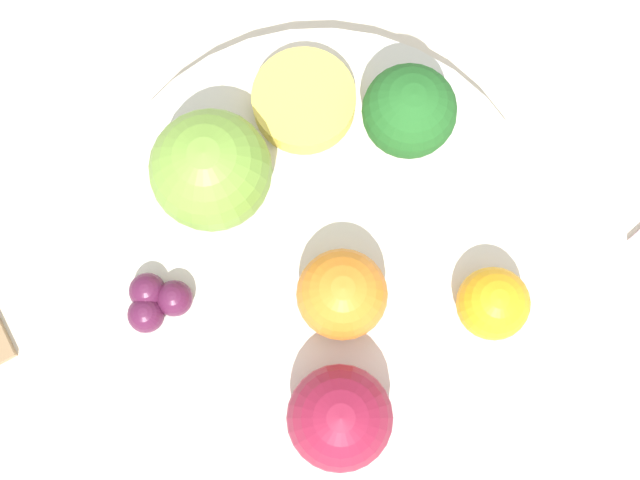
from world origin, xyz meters
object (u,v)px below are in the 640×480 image
object	(u,v)px
apple_green	(211,170)
small_cup	(304,101)
broccoli	(409,112)
orange_back	(493,303)
apple_red	(340,418)
grape_cluster	(156,301)
bowl	(320,248)
orange_front	(342,294)

from	to	relation	value
apple_green	small_cup	distance (m)	0.07
broccoli	orange_back	size ratio (longest dim) A/B	1.70
apple_red	grape_cluster	xyz separation A→B (m)	(0.10, 0.05, -0.02)
grape_cluster	apple_red	bearing A→B (deg)	-152.25
bowl	small_cup	xyz separation A→B (m)	(0.07, -0.03, 0.02)
broccoli	small_cup	world-z (taller)	broccoli
broccoli	small_cup	size ratio (longest dim) A/B	1.14
grape_cluster	orange_front	bearing A→B (deg)	-119.11
orange_front	grape_cluster	xyz separation A→B (m)	(0.05, 0.08, -0.01)
broccoli	apple_green	bearing A→B (deg)	75.60
broccoli	apple_red	bearing A→B (deg)	136.65
broccoli	apple_green	size ratio (longest dim) A/B	1.02
broccoli	grape_cluster	xyz separation A→B (m)	(-0.01, 0.16, -0.03)
bowl	orange_front	distance (m)	0.05
apple_red	apple_green	size ratio (longest dim) A/B	0.83
orange_back	small_cup	xyz separation A→B (m)	(0.15, 0.03, -0.01)
grape_cluster	bowl	bearing A→B (deg)	-99.42
apple_red	bowl	bearing A→B (deg)	-24.21
apple_red	apple_green	world-z (taller)	apple_green
small_cup	apple_red	bearing A→B (deg)	155.99
broccoli	grape_cluster	bearing A→B (deg)	95.25
apple_green	grape_cluster	world-z (taller)	apple_green
small_cup	bowl	bearing A→B (deg)	156.22
bowl	orange_back	distance (m)	0.10
grape_cluster	small_cup	world-z (taller)	grape_cluster
broccoli	orange_front	xyz separation A→B (m)	(-0.06, 0.08, -0.01)
orange_front	orange_back	size ratio (longest dim) A/B	1.24
small_cup	orange_front	bearing A→B (deg)	160.20
grape_cluster	small_cup	size ratio (longest dim) A/B	0.64
orange_back	small_cup	world-z (taller)	orange_back
bowl	broccoli	xyz separation A→B (m)	(0.03, -0.07, 0.05)
orange_front	grape_cluster	distance (m)	0.10
broccoli	apple_red	size ratio (longest dim) A/B	1.22
apple_green	orange_back	xyz separation A→B (m)	(-0.13, -0.09, -0.01)
apple_red	orange_back	world-z (taller)	apple_red
apple_red	grape_cluster	bearing A→B (deg)	27.75
apple_red	orange_back	distance (m)	0.10
orange_back	bowl	bearing A→B (deg)	38.30
apple_green	orange_back	size ratio (longest dim) A/B	1.67
apple_green	small_cup	world-z (taller)	apple_green
orange_front	apple_red	bearing A→B (deg)	148.42
orange_back	broccoli	bearing A→B (deg)	-5.98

